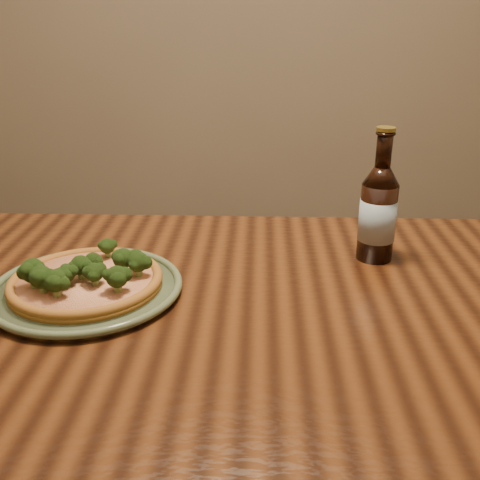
{
  "coord_description": "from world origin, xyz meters",
  "views": [
    {
      "loc": [
        0.21,
        -0.72,
        1.21
      ],
      "look_at": [
        0.17,
        0.23,
        0.82
      ],
      "focal_mm": 42.0,
      "sensor_mm": 36.0,
      "label": 1
    }
  ],
  "objects_px": {
    "plate": "(87,288)",
    "beer_bottle": "(378,212)",
    "table": "(139,353)",
    "pizza": "(86,279)"
  },
  "relations": [
    {
      "from": "plate",
      "to": "pizza",
      "type": "bearing_deg",
      "value": -80.51
    },
    {
      "from": "plate",
      "to": "pizza",
      "type": "xyz_separation_m",
      "value": [
        0.0,
        -0.0,
        0.02
      ]
    },
    {
      "from": "table",
      "to": "plate",
      "type": "xyz_separation_m",
      "value": [
        -0.09,
        0.04,
        0.1
      ]
    },
    {
      "from": "table",
      "to": "beer_bottle",
      "type": "distance_m",
      "value": 0.52
    },
    {
      "from": "plate",
      "to": "beer_bottle",
      "type": "xyz_separation_m",
      "value": [
        0.53,
        0.17,
        0.09
      ]
    },
    {
      "from": "table",
      "to": "plate",
      "type": "relative_size",
      "value": 4.8
    },
    {
      "from": "table",
      "to": "plate",
      "type": "height_order",
      "value": "plate"
    },
    {
      "from": "table",
      "to": "beer_bottle",
      "type": "xyz_separation_m",
      "value": [
        0.44,
        0.21,
        0.19
      ]
    },
    {
      "from": "pizza",
      "to": "beer_bottle",
      "type": "distance_m",
      "value": 0.56
    },
    {
      "from": "table",
      "to": "beer_bottle",
      "type": "relative_size",
      "value": 6.1
    }
  ]
}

